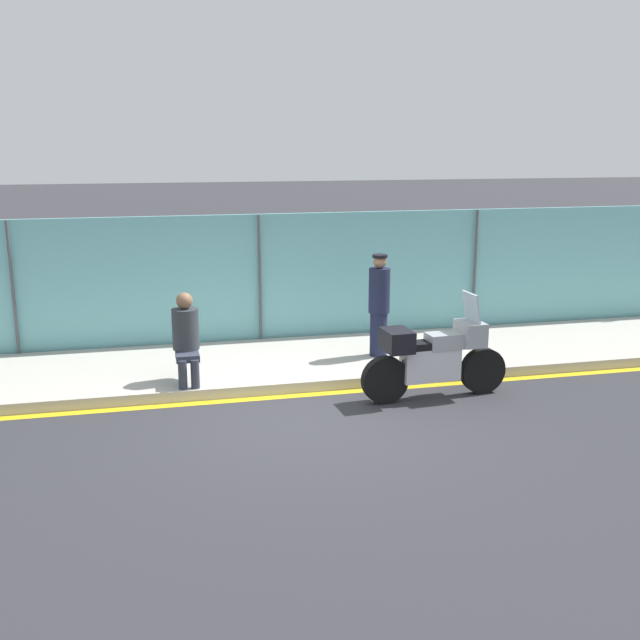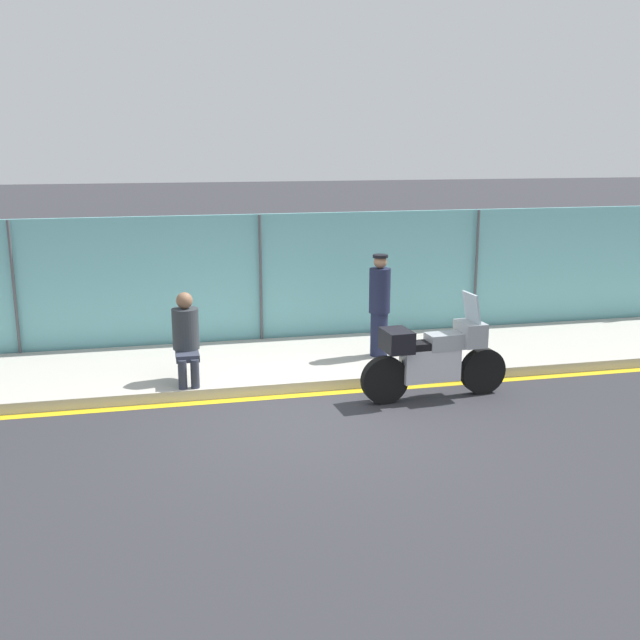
% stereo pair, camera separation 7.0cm
% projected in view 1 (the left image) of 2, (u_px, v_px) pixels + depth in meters
% --- Properties ---
extents(ground_plane, '(120.00, 120.00, 0.00)m').
position_uv_depth(ground_plane, '(304.00, 420.00, 9.84)').
color(ground_plane, '#2D2D33').
extents(sidewalk, '(30.02, 2.60, 0.16)m').
position_uv_depth(sidewalk, '(273.00, 364.00, 12.06)').
color(sidewalk, '#ADA89E').
rests_on(sidewalk, ground_plane).
extents(curb_paint_stripe, '(30.02, 0.18, 0.01)m').
position_uv_depth(curb_paint_stripe, '(290.00, 396.00, 10.76)').
color(curb_paint_stripe, gold).
rests_on(curb_paint_stripe, ground_plane).
extents(storefront_fence, '(28.51, 0.17, 2.36)m').
position_uv_depth(storefront_fence, '(259.00, 282.00, 13.12)').
color(storefront_fence, '#6BB2B7').
rests_on(storefront_fence, ground_plane).
extents(motorcycle, '(2.20, 0.58, 1.50)m').
position_uv_depth(motorcycle, '(434.00, 357.00, 10.56)').
color(motorcycle, black).
rests_on(motorcycle, ground_plane).
extents(officer_standing, '(0.34, 0.34, 1.66)m').
position_uv_depth(officer_standing, '(379.00, 304.00, 12.05)').
color(officer_standing, '#191E38').
rests_on(officer_standing, sidewalk).
extents(person_seated_on_curb, '(0.39, 0.68, 1.31)m').
position_uv_depth(person_seated_on_curb, '(186.00, 333.00, 10.77)').
color(person_seated_on_curb, '#2D3342').
rests_on(person_seated_on_curb, sidewalk).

